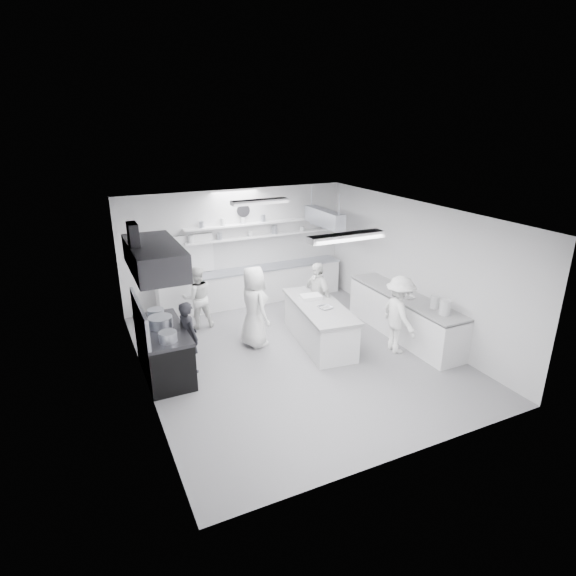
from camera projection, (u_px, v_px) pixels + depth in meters
name	position (u px, v px, depth m)	size (l,w,h in m)	color
floor	(295.00, 355.00, 9.81)	(6.00, 7.00, 0.02)	slate
ceiling	(296.00, 212.00, 8.78)	(6.00, 7.00, 0.02)	silver
wall_back	(237.00, 247.00, 12.27)	(6.00, 0.04, 3.00)	silver
wall_front	(409.00, 367.00, 6.32)	(6.00, 0.04, 3.00)	silver
wall_left	(140.00, 313.00, 8.09)	(0.04, 7.00, 3.00)	silver
wall_right	(415.00, 268.00, 10.50)	(0.04, 7.00, 3.00)	silver
stove	(164.00, 352.00, 8.95)	(0.80, 1.80, 0.90)	black
exhaust_hood	(154.00, 257.00, 8.30)	(0.85, 2.00, 0.50)	#2D2D30
back_counter	(252.00, 286.00, 12.49)	(5.00, 0.60, 0.92)	silver
shelf_lower	(263.00, 236.00, 12.35)	(4.20, 0.26, 0.04)	silver
shelf_upper	(263.00, 223.00, 12.23)	(4.20, 0.26, 0.04)	silver
pass_through_window	(188.00, 255.00, 11.75)	(1.30, 0.04, 1.00)	black
wall_clock	(243.00, 210.00, 11.99)	(0.32, 0.32, 0.05)	white
right_counter	(404.00, 316.00, 10.54)	(0.74, 3.30, 0.94)	silver
pot_rack	(324.00, 218.00, 11.86)	(0.30, 1.60, 0.40)	#ACB0BA
light_fixture_front	(346.00, 237.00, 7.27)	(1.30, 0.25, 0.10)	silver
light_fixture_rear	(260.00, 202.00, 10.33)	(1.30, 0.25, 0.10)	silver
prep_island	(319.00, 325.00, 10.22)	(0.86, 2.30, 0.85)	silver
stove_pot	(161.00, 323.00, 8.81)	(0.45, 0.45, 0.25)	#ACB0BA
cook_stove	(189.00, 337.00, 8.96)	(0.53, 0.35, 1.45)	black
cook_back	(197.00, 297.00, 10.88)	(0.73, 0.57, 1.49)	white
cook_island_left	(254.00, 307.00, 9.97)	(0.87, 0.57, 1.78)	white
cook_island_right	(317.00, 296.00, 10.78)	(0.95, 0.40, 1.62)	white
cook_right	(399.00, 315.00, 9.70)	(1.08, 0.62, 1.67)	white
bowl_island_a	(326.00, 308.00, 9.90)	(0.29, 0.29, 0.07)	#ACB0BA
bowl_island_b	(321.00, 307.00, 9.97)	(0.20, 0.20, 0.06)	silver
bowl_right	(408.00, 298.00, 10.23)	(0.26, 0.26, 0.06)	silver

